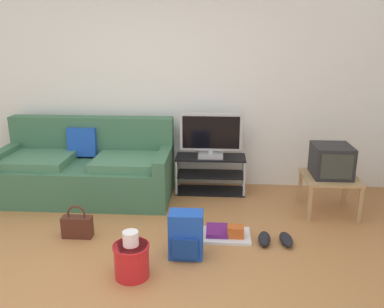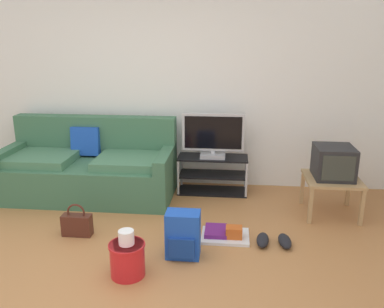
# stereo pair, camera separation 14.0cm
# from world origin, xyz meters

# --- Properties ---
(ground_plane) EXTENTS (9.00, 9.80, 0.02)m
(ground_plane) POSITION_xyz_m (0.00, 0.00, -0.01)
(ground_plane) COLOR #B27542
(wall_back) EXTENTS (9.00, 0.10, 2.70)m
(wall_back) POSITION_xyz_m (0.00, 2.45, 1.35)
(wall_back) COLOR white
(wall_back) RESTS_ON ground_plane
(couch) EXTENTS (2.09, 0.94, 0.94)m
(couch) POSITION_xyz_m (-0.81, 1.87, 0.34)
(couch) COLOR #3D6B4C
(couch) RESTS_ON ground_plane
(tv_stand) EXTENTS (0.87, 0.37, 0.47)m
(tv_stand) POSITION_xyz_m (0.72, 2.10, 0.23)
(tv_stand) COLOR black
(tv_stand) RESTS_ON ground_plane
(flat_tv) EXTENTS (0.76, 0.22, 0.55)m
(flat_tv) POSITION_xyz_m (0.72, 2.07, 0.74)
(flat_tv) COLOR #B2B2B7
(flat_tv) RESTS_ON tv_stand
(side_table) EXTENTS (0.59, 0.59, 0.43)m
(side_table) POSITION_xyz_m (2.06, 1.57, 0.37)
(side_table) COLOR tan
(side_table) RESTS_ON ground_plane
(crt_tv) EXTENTS (0.41, 0.44, 0.35)m
(crt_tv) POSITION_xyz_m (2.06, 1.59, 0.60)
(crt_tv) COLOR #232326
(crt_tv) RESTS_ON side_table
(backpack) EXTENTS (0.31, 0.27, 0.43)m
(backpack) POSITION_xyz_m (0.53, 0.51, 0.21)
(backpack) COLOR blue
(backpack) RESTS_ON ground_plane
(handbag) EXTENTS (0.29, 0.12, 0.34)m
(handbag) POSITION_xyz_m (-0.57, 0.79, 0.12)
(handbag) COLOR #4C2319
(handbag) RESTS_ON ground_plane
(cleaning_bucket) EXTENTS (0.30, 0.30, 0.41)m
(cleaning_bucket) POSITION_xyz_m (0.11, 0.16, 0.17)
(cleaning_bucket) COLOR red
(cleaning_bucket) RESTS_ON ground_plane
(sneakers_pair) EXTENTS (0.35, 0.28, 0.09)m
(sneakers_pair) POSITION_xyz_m (1.37, 0.79, 0.04)
(sneakers_pair) COLOR black
(sneakers_pair) RESTS_ON ground_plane
(floor_tray) EXTENTS (0.47, 0.35, 0.14)m
(floor_tray) POSITION_xyz_m (0.90, 0.89, 0.04)
(floor_tray) COLOR silver
(floor_tray) RESTS_ON ground_plane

